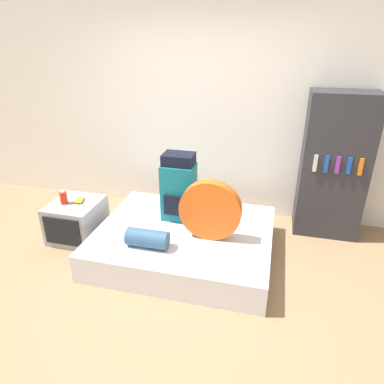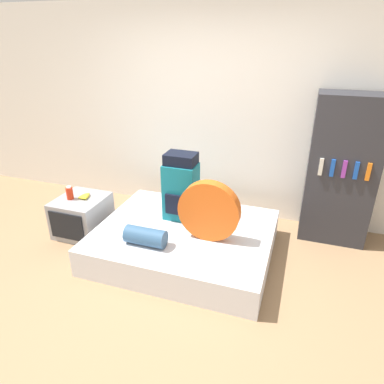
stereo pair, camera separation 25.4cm
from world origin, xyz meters
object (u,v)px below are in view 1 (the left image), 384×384
object	(u,v)px
television	(77,220)
bookshelf	(334,167)
tent_bag	(210,210)
canister	(63,197)
sleeping_roll	(147,238)
backpack	(179,188)

from	to	relation	value
television	bookshelf	world-z (taller)	bookshelf
tent_bag	canister	bearing A→B (deg)	177.80
television	canister	world-z (taller)	canister
tent_bag	canister	world-z (taller)	tent_bag
tent_bag	sleeping_roll	size ratio (longest dim) A/B	1.51
backpack	canister	xyz separation A→B (m)	(-1.29, -0.26, -0.14)
television	bookshelf	bearing A→B (deg)	17.22
backpack	canister	distance (m)	1.33
sleeping_roll	television	size ratio (longest dim) A/B	0.70
television	canister	distance (m)	0.32
backpack	bookshelf	bearing A→B (deg)	21.66
backpack	tent_bag	xyz separation A→B (m)	(0.42, -0.33, -0.05)
backpack	tent_bag	world-z (taller)	backpack
sleeping_roll	television	world-z (taller)	sleeping_roll
sleeping_roll	canister	xyz separation A→B (m)	(-1.15, 0.38, 0.13)
tent_bag	bookshelf	size ratio (longest dim) A/B	0.37
tent_bag	bookshelf	xyz separation A→B (m)	(1.24, 0.99, 0.22)
backpack	bookshelf	distance (m)	1.79
sleeping_roll	canister	distance (m)	1.22
sleeping_roll	canister	size ratio (longest dim) A/B	2.61
tent_bag	bookshelf	bearing A→B (deg)	38.60
tent_bag	television	world-z (taller)	tent_bag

